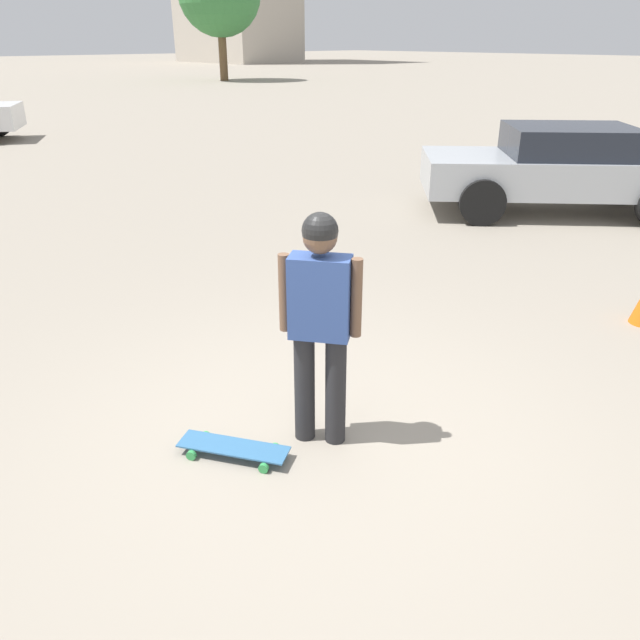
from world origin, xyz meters
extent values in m
plane|color=gray|center=(0.00, 0.00, 0.00)|extent=(220.00, 220.00, 0.00)
cylinder|color=#262628|center=(-0.09, -0.07, 0.41)|extent=(0.15, 0.15, 0.83)
cylinder|color=#262628|center=(0.09, 0.07, 0.41)|extent=(0.15, 0.15, 0.83)
cube|color=#334C8C|center=(0.00, 0.00, 1.11)|extent=(0.45, 0.41, 0.57)
cylinder|color=brown|center=(-0.19, -0.15, 1.13)|extent=(0.08, 0.08, 0.54)
cylinder|color=brown|center=(0.19, 0.15, 1.13)|extent=(0.08, 0.08, 0.54)
sphere|color=brown|center=(0.00, 0.00, 1.53)|extent=(0.22, 0.22, 0.22)
sphere|color=black|center=(0.00, 0.00, 1.57)|extent=(0.24, 0.24, 0.24)
cube|color=#336693|center=(-0.24, -0.60, 0.07)|extent=(0.77, 0.60, 0.01)
cylinder|color=green|center=(-0.40, -0.84, 0.03)|extent=(0.07, 0.06, 0.07)
cylinder|color=green|center=(-0.53, -0.64, 0.03)|extent=(0.07, 0.06, 0.07)
cylinder|color=green|center=(0.05, -0.55, 0.03)|extent=(0.07, 0.06, 0.07)
cylinder|color=green|center=(-0.08, -0.35, 0.03)|extent=(0.07, 0.06, 0.07)
cube|color=#ADB2B7|center=(-2.23, 7.24, 0.65)|extent=(4.31, 4.27, 0.58)
cube|color=#1E232D|center=(-2.15, 7.32, 1.17)|extent=(2.49, 2.48, 0.46)
cylinder|color=black|center=(-2.58, 5.68, 0.36)|extent=(0.65, 0.64, 0.71)
cylinder|color=black|center=(-3.80, 6.92, 0.36)|extent=(0.65, 0.64, 0.71)
cylinder|color=black|center=(-1.87, 8.80, 0.36)|extent=(0.65, 0.64, 0.71)
cylinder|color=brown|center=(-35.45, 22.96, 1.73)|extent=(0.54, 0.54, 3.47)
camera|label=1|loc=(2.84, -2.54, 2.68)|focal=35.00mm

